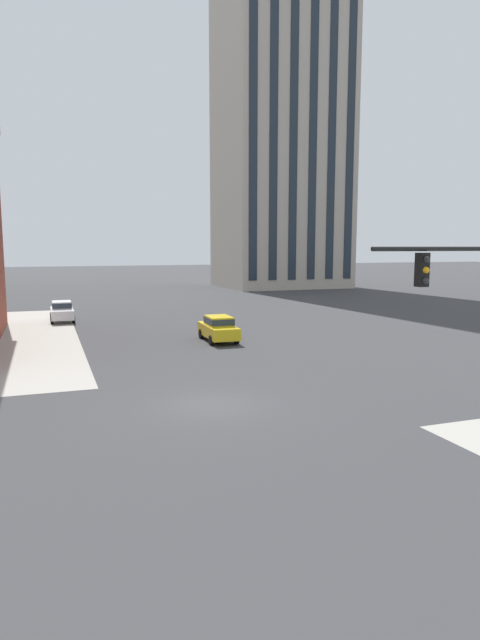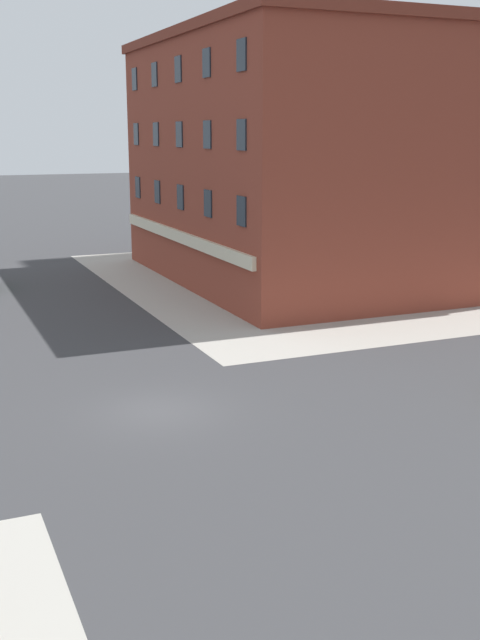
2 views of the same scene
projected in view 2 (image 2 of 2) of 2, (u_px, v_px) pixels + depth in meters
ground_plane at (159, 411)px, 26.99m from camera, size 320.00×320.00×0.00m
sidewalk_far_corner at (355, 276)px, 52.49m from camera, size 32.00×32.00×0.02m
storefront_block_near_corner at (325, 159)px, 50.62m from camera, size 24.12×20.28×15.45m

